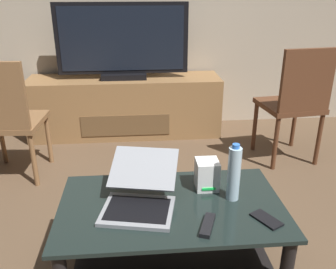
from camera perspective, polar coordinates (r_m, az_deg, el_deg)
coffee_table at (r=1.84m, az=0.49°, el=-14.31°), size 1.06×0.63×0.42m
media_cabinet at (r=3.59m, az=-6.65°, el=4.42°), size 1.81×0.47×0.56m
television at (r=3.42m, az=-7.13°, el=13.99°), size 1.19×0.20×0.68m
dining_chair at (r=3.06m, az=19.31°, el=5.10°), size 0.49×0.49×0.96m
side_chair at (r=2.87m, az=-23.98°, el=2.64°), size 0.47×0.47×0.92m
laptop at (r=1.74m, az=-4.35°, el=-9.04°), size 0.40×0.49×0.19m
router_box at (r=1.87m, az=6.10°, el=-6.21°), size 0.11×0.12×0.15m
water_bottle_near at (r=1.77m, az=10.24°, el=-5.98°), size 0.06×0.06×0.29m
cell_phone at (r=1.71m, az=15.10°, el=-12.67°), size 0.13×0.16×0.01m
tv_remote at (r=1.63m, az=6.20°, el=-13.89°), size 0.10×0.17×0.02m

